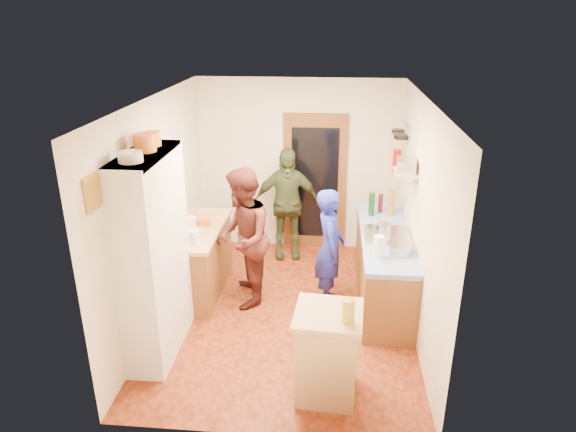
# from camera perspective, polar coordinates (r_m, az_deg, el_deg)

# --- Properties ---
(floor) EXTENTS (3.00, 4.00, 0.02)m
(floor) POSITION_cam_1_polar(r_m,az_deg,el_deg) (6.46, -0.18, -10.69)
(floor) COLOR brown
(floor) RESTS_ON ground
(ceiling) EXTENTS (3.00, 4.00, 0.02)m
(ceiling) POSITION_cam_1_polar(r_m,az_deg,el_deg) (5.52, -0.22, 12.92)
(ceiling) COLOR silver
(ceiling) RESTS_ON ground
(wall_back) EXTENTS (3.00, 0.02, 2.60)m
(wall_back) POSITION_cam_1_polar(r_m,az_deg,el_deg) (7.77, 1.19, 5.60)
(wall_back) COLOR silver
(wall_back) RESTS_ON ground
(wall_front) EXTENTS (3.00, 0.02, 2.60)m
(wall_front) POSITION_cam_1_polar(r_m,az_deg,el_deg) (4.08, -2.87, -10.21)
(wall_front) COLOR silver
(wall_front) RESTS_ON ground
(wall_left) EXTENTS (0.02, 4.00, 2.60)m
(wall_left) POSITION_cam_1_polar(r_m,az_deg,el_deg) (6.18, -14.27, 0.63)
(wall_left) COLOR silver
(wall_left) RESTS_ON ground
(wall_right) EXTENTS (0.02, 4.00, 2.60)m
(wall_right) POSITION_cam_1_polar(r_m,az_deg,el_deg) (5.93, 14.49, -0.31)
(wall_right) COLOR silver
(wall_right) RESTS_ON ground
(door_frame) EXTENTS (0.95, 0.06, 2.10)m
(door_frame) POSITION_cam_1_polar(r_m,az_deg,el_deg) (7.79, 2.99, 3.70)
(door_frame) COLOR brown
(door_frame) RESTS_ON ground
(door_glass) EXTENTS (0.70, 0.02, 1.70)m
(door_glass) POSITION_cam_1_polar(r_m,az_deg,el_deg) (7.75, 2.98, 3.62)
(door_glass) COLOR black
(door_glass) RESTS_ON door_frame
(hutch_body) EXTENTS (0.40, 1.20, 2.20)m
(hutch_body) POSITION_cam_1_polar(r_m,az_deg,el_deg) (5.50, -14.64, -4.37)
(hutch_body) COLOR silver
(hutch_body) RESTS_ON ground
(hutch_top_shelf) EXTENTS (0.40, 1.14, 0.04)m
(hutch_top_shelf) POSITION_cam_1_polar(r_m,az_deg,el_deg) (5.13, -15.78, 6.53)
(hutch_top_shelf) COLOR silver
(hutch_top_shelf) RESTS_ON hutch_body
(plate_stack) EXTENTS (0.22, 0.22, 0.09)m
(plate_stack) POSITION_cam_1_polar(r_m,az_deg,el_deg) (4.84, -17.10, 6.30)
(plate_stack) COLOR white
(plate_stack) RESTS_ON hutch_top_shelf
(orange_pot_a) EXTENTS (0.21, 0.21, 0.17)m
(orange_pot_a) POSITION_cam_1_polar(r_m,az_deg,el_deg) (5.17, -15.64, 7.85)
(orange_pot_a) COLOR orange
(orange_pot_a) RESTS_ON hutch_top_shelf
(orange_pot_b) EXTENTS (0.16, 0.16, 0.15)m
(orange_pot_b) POSITION_cam_1_polar(r_m,az_deg,el_deg) (5.38, -14.81, 8.32)
(orange_pot_b) COLOR orange
(orange_pot_b) RESTS_ON hutch_top_shelf
(left_counter_base) EXTENTS (0.60, 1.40, 0.85)m
(left_counter_base) POSITION_cam_1_polar(r_m,az_deg,el_deg) (6.83, -9.94, -4.95)
(left_counter_base) COLOR brown
(left_counter_base) RESTS_ON ground
(left_counter_top) EXTENTS (0.64, 1.44, 0.05)m
(left_counter_top) POSITION_cam_1_polar(r_m,az_deg,el_deg) (6.65, -10.19, -1.48)
(left_counter_top) COLOR tan
(left_counter_top) RESTS_ON left_counter_base
(toaster) EXTENTS (0.25, 0.19, 0.17)m
(toaster) POSITION_cam_1_polar(r_m,az_deg,el_deg) (6.19, -10.86, -2.21)
(toaster) COLOR white
(toaster) RESTS_ON left_counter_top
(kettle) EXTENTS (0.17, 0.17, 0.18)m
(kettle) POSITION_cam_1_polar(r_m,az_deg,el_deg) (6.52, -10.91, -0.89)
(kettle) COLOR white
(kettle) RESTS_ON left_counter_top
(orange_bowl) EXTENTS (0.18, 0.18, 0.08)m
(orange_bowl) POSITION_cam_1_polar(r_m,az_deg,el_deg) (6.70, -9.32, -0.62)
(orange_bowl) COLOR orange
(orange_bowl) RESTS_ON left_counter_top
(chopping_board) EXTENTS (0.33, 0.26, 0.02)m
(chopping_board) POSITION_cam_1_polar(r_m,az_deg,el_deg) (7.12, -8.94, 0.52)
(chopping_board) COLOR tan
(chopping_board) RESTS_ON left_counter_top
(right_counter_base) EXTENTS (0.60, 2.20, 0.84)m
(right_counter_base) POSITION_cam_1_polar(r_m,az_deg,el_deg) (6.70, 10.54, -5.62)
(right_counter_base) COLOR brown
(right_counter_base) RESTS_ON ground
(right_counter_top) EXTENTS (0.62, 2.22, 0.06)m
(right_counter_top) POSITION_cam_1_polar(r_m,az_deg,el_deg) (6.51, 10.81, -2.09)
(right_counter_top) COLOR blue
(right_counter_top) RESTS_ON right_counter_base
(hob) EXTENTS (0.55, 0.58, 0.04)m
(hob) POSITION_cam_1_polar(r_m,az_deg,el_deg) (6.38, 10.93, -2.11)
(hob) COLOR silver
(hob) RESTS_ON right_counter_top
(pot_on_hob) EXTENTS (0.19, 0.19, 0.12)m
(pot_on_hob) POSITION_cam_1_polar(r_m,az_deg,el_deg) (6.36, 10.52, -1.37)
(pot_on_hob) COLOR silver
(pot_on_hob) RESTS_ON hob
(bottle_a) EXTENTS (0.09, 0.09, 0.31)m
(bottle_a) POSITION_cam_1_polar(r_m,az_deg,el_deg) (6.97, 9.28, 1.30)
(bottle_a) COLOR #143F14
(bottle_a) RESTS_ON right_counter_top
(bottle_b) EXTENTS (0.07, 0.07, 0.26)m
(bottle_b) POSITION_cam_1_polar(r_m,az_deg,el_deg) (7.12, 10.24, 1.43)
(bottle_b) COLOR #591419
(bottle_b) RESTS_ON right_counter_top
(bottle_c) EXTENTS (0.10, 0.10, 0.34)m
(bottle_c) POSITION_cam_1_polar(r_m,az_deg,el_deg) (7.02, 11.38, 1.42)
(bottle_c) COLOR olive
(bottle_c) RESTS_ON right_counter_top
(paper_towel) EXTENTS (0.14, 0.14, 0.26)m
(paper_towel) POSITION_cam_1_polar(r_m,az_deg,el_deg) (5.79, 10.04, -3.40)
(paper_towel) COLOR white
(paper_towel) RESTS_ON right_counter_top
(mixing_bowl) EXTENTS (0.32, 0.32, 0.11)m
(mixing_bowl) POSITION_cam_1_polar(r_m,az_deg,el_deg) (5.98, 12.28, -3.54)
(mixing_bowl) COLOR silver
(mixing_bowl) RESTS_ON right_counter_top
(island_base) EXTENTS (0.59, 0.59, 0.86)m
(island_base) POSITION_cam_1_polar(r_m,az_deg,el_deg) (5.04, 4.38, -15.23)
(island_base) COLOR tan
(island_base) RESTS_ON ground
(island_top) EXTENTS (0.66, 0.66, 0.05)m
(island_top) POSITION_cam_1_polar(r_m,az_deg,el_deg) (4.78, 4.54, -10.87)
(island_top) COLOR tan
(island_top) RESTS_ON island_base
(cutting_board) EXTENTS (0.37, 0.30, 0.02)m
(cutting_board) POSITION_cam_1_polar(r_m,az_deg,el_deg) (4.82, 3.99, -10.41)
(cutting_board) COLOR white
(cutting_board) RESTS_ON island_top
(oil_jar) EXTENTS (0.12, 0.12, 0.22)m
(oil_jar) POSITION_cam_1_polar(r_m,az_deg,el_deg) (4.60, 6.73, -10.38)
(oil_jar) COLOR #AD9E2D
(oil_jar) RESTS_ON island_top
(pan_rail) EXTENTS (0.02, 0.65, 0.02)m
(pan_rail) POSITION_cam_1_polar(r_m,az_deg,el_deg) (7.16, 12.86, 9.87)
(pan_rail) COLOR silver
(pan_rail) RESTS_ON wall_right
(pan_hang_a) EXTENTS (0.18, 0.18, 0.05)m
(pan_hang_a) POSITION_cam_1_polar(r_m,az_deg,el_deg) (7.01, 12.45, 8.57)
(pan_hang_a) COLOR black
(pan_hang_a) RESTS_ON pan_rail
(pan_hang_b) EXTENTS (0.16, 0.16, 0.05)m
(pan_hang_b) POSITION_cam_1_polar(r_m,az_deg,el_deg) (7.21, 12.26, 8.77)
(pan_hang_b) COLOR black
(pan_hang_b) RESTS_ON pan_rail
(pan_hang_c) EXTENTS (0.17, 0.17, 0.05)m
(pan_hang_c) POSITION_cam_1_polar(r_m,az_deg,el_deg) (7.40, 12.10, 9.19)
(pan_hang_c) COLOR black
(pan_hang_c) RESTS_ON pan_rail
(wall_shelf) EXTENTS (0.26, 0.42, 0.03)m
(wall_shelf) POSITION_cam_1_polar(r_m,az_deg,el_deg) (6.20, 12.95, 4.72)
(wall_shelf) COLOR tan
(wall_shelf) RESTS_ON wall_right
(radio) EXTENTS (0.25, 0.32, 0.15)m
(radio) POSITION_cam_1_polar(r_m,az_deg,el_deg) (6.17, 13.02, 5.51)
(radio) COLOR silver
(radio) RESTS_ON wall_shelf
(ext_bracket) EXTENTS (0.06, 0.10, 0.04)m
(ext_bracket) POSITION_cam_1_polar(r_m,az_deg,el_deg) (7.47, 12.40, 5.64)
(ext_bracket) COLOR black
(ext_bracket) RESTS_ON wall_right
(fire_extinguisher) EXTENTS (0.11, 0.11, 0.32)m
(fire_extinguisher) POSITION_cam_1_polar(r_m,az_deg,el_deg) (7.45, 11.97, 6.03)
(fire_extinguisher) COLOR red
(fire_extinguisher) RESTS_ON wall_right
(picture_frame) EXTENTS (0.03, 0.25, 0.30)m
(picture_frame) POSITION_cam_1_polar(r_m,az_deg,el_deg) (4.58, -20.90, 2.41)
(picture_frame) COLOR gold
(picture_frame) RESTS_ON wall_left
(person_hob) EXTENTS (0.40, 0.58, 1.52)m
(person_hob) POSITION_cam_1_polar(r_m,az_deg,el_deg) (6.31, 4.94, -3.66)
(person_hob) COLOR navy
(person_hob) RESTS_ON ground
(person_left) EXTENTS (0.78, 0.94, 1.76)m
(person_left) POSITION_cam_1_polar(r_m,az_deg,el_deg) (6.34, -4.76, -2.32)
(person_left) COLOR #471C18
(person_left) RESTS_ON ground
(person_back) EXTENTS (1.03, 0.54, 1.68)m
(person_back) POSITION_cam_1_polar(r_m,az_deg,el_deg) (7.52, -0.09, 1.38)
(person_back) COLOR #374224
(person_back) RESTS_ON ground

